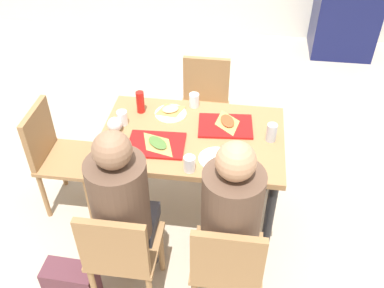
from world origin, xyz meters
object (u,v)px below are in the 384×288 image
(plastic_cup_a, at_px, (194,100))
(foil_bundle, at_px, (115,124))
(soda_can, at_px, (272,132))
(chair_left_end, at_px, (56,152))
(plastic_cup_c, at_px, (122,118))
(chair_near_left, at_px, (121,251))
(tray_red_near, at_px, (156,145))
(pizza_slice_b, at_px, (227,122))
(plastic_cup_b, at_px, (189,164))
(person_in_brown_jacket, at_px, (231,214))
(chair_far_side, at_px, (205,102))
(pizza_slice_a, at_px, (158,143))
(condiment_bottle, at_px, (140,102))
(person_in_red, at_px, (123,203))
(paper_plate_center, at_px, (171,113))
(chair_near_right, at_px, (227,263))
(paper_plate_near_edge, at_px, (216,159))
(handbag, at_px, (72,282))
(tray_red_far, at_px, (225,126))
(main_table, at_px, (192,147))
(pizza_slice_c, at_px, (170,110))

(plastic_cup_a, xyz_separation_m, foil_bundle, (-0.48, -0.35, 0.00))
(soda_can, bearing_deg, chair_left_end, -179.25)
(chair_left_end, xyz_separation_m, plastic_cup_c, (0.50, 0.06, 0.31))
(plastic_cup_c, bearing_deg, chair_near_left, -77.83)
(tray_red_near, relative_size, pizza_slice_b, 1.51)
(plastic_cup_b, relative_size, plastic_cup_c, 1.00)
(person_in_brown_jacket, xyz_separation_m, soda_can, (0.21, 0.65, 0.07))
(chair_far_side, xyz_separation_m, soda_can, (0.51, -0.76, 0.32))
(plastic_cup_c, bearing_deg, pizza_slice_a, -35.82)
(chair_near_left, bearing_deg, foil_bundle, 105.52)
(chair_near_left, relative_size, condiment_bottle, 5.34)
(pizza_slice_a, height_order, soda_can, soda_can)
(chair_far_side, bearing_deg, tray_red_near, -102.96)
(person_in_red, distance_m, plastic_cup_b, 0.45)
(chair_left_end, distance_m, pizza_slice_b, 1.25)
(foil_bundle, bearing_deg, paper_plate_center, 35.47)
(pizza_slice_a, height_order, condiment_bottle, condiment_bottle)
(plastic_cup_a, distance_m, plastic_cup_b, 0.67)
(chair_near_right, height_order, chair_far_side, same)
(paper_plate_near_edge, height_order, plastic_cup_c, plastic_cup_c)
(person_in_brown_jacket, bearing_deg, pizza_slice_a, 135.45)
(person_in_brown_jacket, height_order, handbag, person_in_brown_jacket)
(person_in_red, distance_m, plastic_cup_a, 1.01)
(pizza_slice_b, bearing_deg, paper_plate_center, 170.11)
(chair_left_end, xyz_separation_m, foil_bundle, (0.47, -0.02, 0.31))
(tray_red_far, bearing_deg, main_table, -150.76)
(chair_far_side, bearing_deg, person_in_red, -102.00)
(chair_left_end, bearing_deg, tray_red_far, 5.62)
(pizza_slice_a, height_order, handbag, pizza_slice_a)
(plastic_cup_a, distance_m, soda_can, 0.62)
(tray_red_near, xyz_separation_m, plastic_cup_c, (-0.27, 0.20, 0.04))
(pizza_slice_c, bearing_deg, plastic_cup_b, -69.46)
(person_in_red, relative_size, tray_red_far, 3.51)
(chair_far_side, bearing_deg, paper_plate_center, -107.81)
(tray_red_near, bearing_deg, soda_can, 12.28)
(tray_red_near, xyz_separation_m, plastic_cup_a, (0.18, 0.47, 0.04))
(paper_plate_near_edge, xyz_separation_m, plastic_cup_a, (-0.21, 0.55, 0.05))
(foil_bundle, relative_size, handbag, 0.31)
(chair_near_right, xyz_separation_m, paper_plate_near_edge, (-0.12, 0.56, 0.26))
(pizza_slice_b, relative_size, foil_bundle, 2.39)
(main_table, relative_size, plastic_cup_c, 11.99)
(chair_near_right, relative_size, person_in_brown_jacket, 0.68)
(chair_near_left, height_order, handbag, chair_near_left)
(main_table, relative_size, pizza_slice_a, 4.86)
(chair_near_left, bearing_deg, person_in_brown_jacket, 13.16)
(tray_red_near, height_order, paper_plate_center, tray_red_near)
(main_table, height_order, soda_can, soda_can)
(paper_plate_center, xyz_separation_m, condiment_bottle, (-0.21, 0.00, 0.08))
(chair_near_right, relative_size, handbag, 2.67)
(tray_red_near, bearing_deg, paper_plate_center, 85.14)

